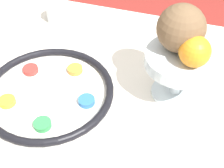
{
  "coord_description": "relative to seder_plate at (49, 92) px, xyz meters",
  "views": [
    {
      "loc": [
        0.12,
        -0.47,
        1.38
      ],
      "look_at": [
        -0.05,
        0.07,
        0.82
      ],
      "focal_mm": 50.0,
      "sensor_mm": 36.0,
      "label": 1
    }
  ],
  "objects": [
    {
      "name": "seder_plate",
      "position": [
        0.0,
        0.0,
        0.0
      ],
      "size": [
        0.34,
        0.34,
        0.03
      ],
      "color": "white",
      "rests_on": "dining_table"
    },
    {
      "name": "coconut",
      "position": [
        0.3,
        0.13,
        0.17
      ],
      "size": [
        0.11,
        0.11,
        0.11
      ],
      "color": "brown",
      "rests_on": "fruit_stand"
    },
    {
      "name": "fork_right",
      "position": [
        0.07,
        0.26,
        -0.01
      ],
      "size": [
        0.1,
        0.16,
        0.01
      ],
      "color": "silver",
      "rests_on": "dining_table"
    },
    {
      "name": "fruit_stand",
      "position": [
        0.31,
        0.11,
        0.09
      ],
      "size": [
        0.17,
        0.17,
        0.13
      ],
      "color": "silver",
      "rests_on": "dining_table"
    },
    {
      "name": "orange_fruit",
      "position": [
        0.34,
        0.08,
        0.15
      ],
      "size": [
        0.07,
        0.07,
        0.07
      ],
      "color": "orange",
      "rests_on": "fruit_stand"
    },
    {
      "name": "cup_near",
      "position": [
        -0.12,
        0.33,
        0.02
      ],
      "size": [
        0.08,
        0.08,
        0.06
      ],
      "color": "silver",
      "rests_on": "dining_table"
    },
    {
      "name": "fork_left",
      "position": [
        0.04,
        0.26,
        -0.01
      ],
      "size": [
        0.09,
        0.16,
        0.01
      ],
      "color": "silver",
      "rests_on": "dining_table"
    }
  ]
}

